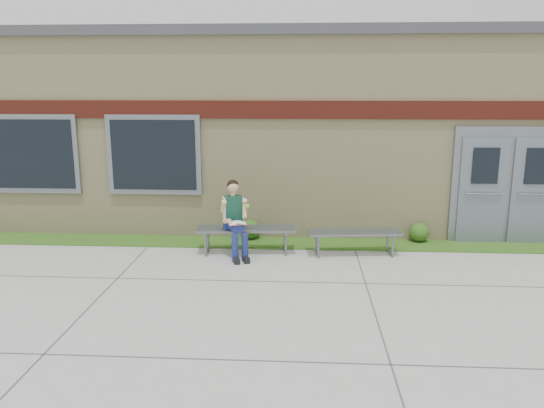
{
  "coord_description": "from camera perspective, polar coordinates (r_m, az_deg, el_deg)",
  "views": [
    {
      "loc": [
        -0.01,
        -7.46,
        3.06
      ],
      "look_at": [
        -0.55,
        1.7,
        1.0
      ],
      "focal_mm": 35.0,
      "sensor_mm": 36.0,
      "label": 1
    }
  ],
  "objects": [
    {
      "name": "grass_strip",
      "position": [
        10.51,
        3.31,
        -4.26
      ],
      "size": [
        16.0,
        0.8,
        0.02
      ],
      "primitive_type": "cube",
      "color": "#254E14",
      "rests_on": "ground"
    },
    {
      "name": "school_building",
      "position": [
        13.48,
        3.46,
        8.53
      ],
      "size": [
        16.2,
        6.22,
        4.2
      ],
      "color": "beige",
      "rests_on": "ground"
    },
    {
      "name": "shrub_mid",
      "position": [
        10.75,
        -2.33,
        -2.73
      ],
      "size": [
        0.39,
        0.39,
        0.39
      ],
      "primitive_type": "sphere",
      "color": "#254E14",
      "rests_on": "grass_strip"
    },
    {
      "name": "girl",
      "position": [
        9.63,
        -3.99,
        -1.41
      ],
      "size": [
        0.6,
        0.86,
        1.39
      ],
      "rotation": [
        0.0,
        0.0,
        0.32
      ],
      "color": "navy",
      "rests_on": "ground"
    },
    {
      "name": "bench_right",
      "position": [
        9.89,
        8.81,
        -3.48
      ],
      "size": [
        1.74,
        0.64,
        0.44
      ],
      "rotation": [
        0.0,
        0.0,
        0.1
      ],
      "color": "slate",
      "rests_on": "ground"
    },
    {
      "name": "bench_left",
      "position": [
        9.89,
        -2.81,
        -3.18
      ],
      "size": [
        1.87,
        0.64,
        0.48
      ],
      "rotation": [
        0.0,
        0.0,
        0.07
      ],
      "color": "slate",
      "rests_on": "ground"
    },
    {
      "name": "ground",
      "position": [
        8.06,
        3.27,
        -9.68
      ],
      "size": [
        80.0,
        80.0,
        0.0
      ],
      "primitive_type": "plane",
      "color": "#9E9E99",
      "rests_on": "ground"
    },
    {
      "name": "shrub_east",
      "position": [
        10.95,
        15.54,
        -2.95
      ],
      "size": [
        0.37,
        0.37,
        0.37
      ],
      "primitive_type": "sphere",
      "color": "#254E14",
      "rests_on": "grass_strip"
    }
  ]
}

